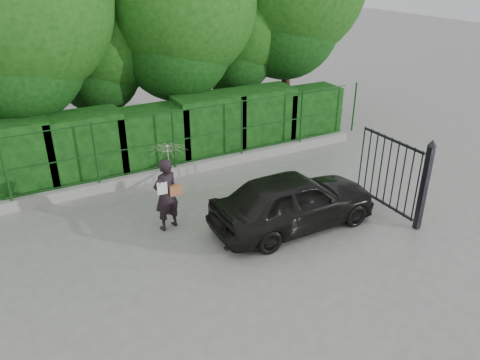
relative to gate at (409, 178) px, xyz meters
name	(u,v)px	position (x,y,z in m)	size (l,w,h in m)	color
ground	(231,253)	(-4.60, 0.72, -1.19)	(80.00, 80.00, 0.00)	gray
kerb	(163,174)	(-4.60, 5.22, -1.04)	(14.00, 0.25, 0.30)	#9E9E99
fence	(168,140)	(-4.38, 5.22, 0.01)	(14.13, 0.06, 1.80)	#114114
hedge	(146,138)	(-4.75, 6.22, -0.17)	(14.20, 1.20, 2.14)	black
trees	(153,7)	(-3.46, 8.46, 3.43)	(17.10, 6.15, 8.08)	black
gate	(409,178)	(0.00, 0.00, 0.00)	(0.22, 2.33, 2.36)	black
woman	(168,176)	(-5.37, 2.49, 0.21)	(0.99, 0.93, 2.19)	black
car	(294,200)	(-2.67, 1.08, -0.47)	(1.70, 4.22, 1.44)	black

